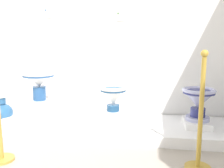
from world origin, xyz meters
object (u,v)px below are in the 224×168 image
Objects in this scene: stanchion_post_near_right at (200,132)px; plinth_block_squat_floral at (197,123)px; antique_toilet_squat_floral at (198,100)px; antique_toilet_broad_patterned at (113,97)px; plinth_block_rightmost at (40,111)px; plinth_block_broad_patterned at (113,120)px; info_placard_first at (48,13)px; info_placard_second at (121,16)px; antique_toilet_rightmost at (39,82)px; decorative_vase_corner at (1,112)px.

plinth_block_squat_floral is at bearing 81.65° from stanchion_post_near_right.
antique_toilet_broad_patterned is at bearing -175.54° from antique_toilet_squat_floral.
antique_toilet_squat_floral is at bearing 180.00° from plinth_block_squat_floral.
antique_toilet_broad_patterned is 0.95× the size of antique_toilet_squat_floral.
antique_toilet_broad_patterned reaches higher than plinth_block_squat_floral.
plinth_block_broad_patterned is (0.97, -0.08, -0.04)m from plinth_block_rightmost.
stanchion_post_near_right reaches higher than antique_toilet_broad_patterned.
info_placard_first is at bearing 92.16° from plinth_block_rightmost.
stanchion_post_near_right is at bearing -40.33° from plinth_block_broad_patterned.
antique_toilet_broad_patterned reaches higher than plinth_block_broad_patterned.
stanchion_post_near_right is at bearing -34.14° from info_placard_first.
plinth_block_rightmost is at bearing 179.84° from plinth_block_squat_floral.
info_placard_second is 0.12× the size of stanchion_post_near_right.
info_placard_first is at bearing 167.41° from plinth_block_squat_floral.
antique_toilet_rightmost is 2.03m from stanchion_post_near_right.
plinth_block_rightmost is 0.95× the size of decorative_vase_corner.
info_placard_first reaches higher than antique_toilet_broad_patterned.
stanchion_post_near_right is at bearing -56.14° from info_placard_second.
stanchion_post_near_right is (1.84, -0.82, -0.26)m from antique_toilet_rightmost.
info_placard_first reaches higher than plinth_block_squat_floral.
info_placard_second is 2.05m from decorative_vase_corner.
antique_toilet_squat_floral is 0.96× the size of decorative_vase_corner.
antique_toilet_rightmost reaches higher than plinth_block_broad_patterned.
decorative_vase_corner is (-2.52, 0.03, 0.01)m from plinth_block_squat_floral.
decorative_vase_corner reaches higher than plinth_block_broad_patterned.
plinth_block_squat_floral is at bearing -0.16° from antique_toilet_rightmost.
plinth_block_squat_floral is at bearing -24.59° from info_placard_second.
antique_toilet_rightmost is 1.10× the size of antique_toilet_squat_floral.
plinth_block_squat_floral is (1.96, -0.01, -0.45)m from antique_toilet_rightmost.
plinth_block_rightmost is 0.57m from decorative_vase_corner.
antique_toilet_rightmost is 0.40× the size of stanchion_post_near_right.
antique_toilet_broad_patterned is 0.99m from antique_toilet_squat_floral.
plinth_block_rightmost is at bearing 179.84° from antique_toilet_squat_floral.
stanchion_post_near_right is at bearing -19.42° from decorative_vase_corner.
antique_toilet_broad_patterned is 2.81× the size of info_placard_second.
antique_toilet_broad_patterned is at bearing 139.67° from stanchion_post_near_right.
stanchion_post_near_right is at bearing -98.35° from plinth_block_squat_floral.
antique_toilet_rightmost is at bearing 175.11° from antique_toilet_broad_patterned.
info_placard_second is at bearing 23.65° from plinth_block_rightmost.
plinth_block_broad_patterned is 0.99m from plinth_block_squat_floral.
plinth_block_broad_patterned is 3.13× the size of info_placard_first.
plinth_block_rightmost is 2.93× the size of info_placard_second.
plinth_block_broad_patterned is at bearing -4.89° from antique_toilet_rightmost.
antique_toilet_broad_patterned reaches higher than antique_toilet_squat_floral.
decorative_vase_corner is at bearing 175.94° from plinth_block_broad_patterned.
plinth_block_squat_floral is (1.96, -0.01, -0.06)m from plinth_block_rightmost.
plinth_block_squat_floral is 0.91× the size of decorative_vase_corner.
info_placard_second is at bearing -0.00° from info_placard_first.
info_placard_second is at bearing 14.69° from decorative_vase_corner.
antique_toilet_rightmost is 1.17× the size of plinth_block_squat_floral.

